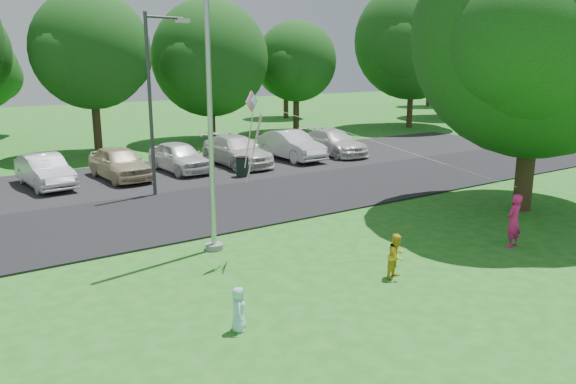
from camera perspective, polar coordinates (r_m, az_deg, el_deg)
ground at (r=14.14m, az=15.10°, el=-8.56°), size 120.00×120.00×0.00m
park_road at (r=20.80m, az=-3.84°, el=-0.96°), size 60.00×6.00×0.06m
parking_strip at (r=26.49m, az=-10.96°, el=1.95°), size 42.00×7.00×0.06m
flagpole at (r=15.01m, az=-7.98°, el=9.41°), size 0.50×0.50×10.00m
street_lamp at (r=21.84m, az=-13.29°, el=10.23°), size 1.91×0.51×6.83m
trash_can at (r=25.03m, az=-4.65°, el=2.52°), size 0.59×0.59×0.94m
big_tree at (r=20.64m, az=24.10°, el=13.97°), size 8.94×8.19×10.07m
tree_row at (r=34.70m, az=-14.79°, el=13.86°), size 64.35×11.94×10.88m
horizon_trees at (r=44.63m, az=-15.87°, el=11.78°), size 77.46×7.20×7.02m
parked_cars at (r=26.56m, az=-9.95°, el=3.63°), size 19.76×5.02×1.48m
woman at (r=16.90m, az=21.95°, el=-2.73°), size 0.59×0.43×1.53m
child_yellow at (r=13.84m, az=10.97°, el=-6.38°), size 0.63×0.55×1.10m
child_blue at (r=11.13m, az=-5.05°, el=-11.77°), size 0.46×0.52×0.90m
kite at (r=14.29m, az=-2.66°, el=7.11°), size 6.73×3.55×2.67m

